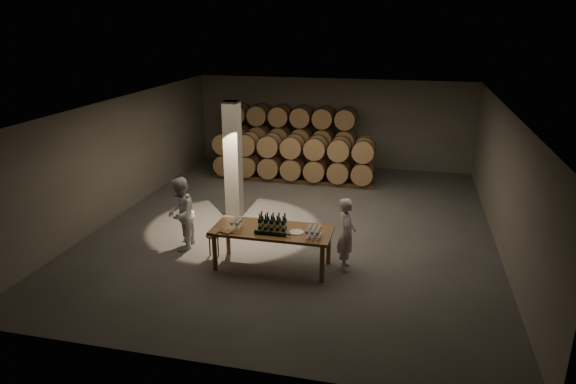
% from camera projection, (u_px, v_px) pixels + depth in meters
% --- Properties ---
extents(room, '(12.00, 12.00, 12.00)m').
position_uv_depth(room, '(233.00, 161.00, 13.76)').
color(room, '#4D4B49').
rests_on(room, ground).
extents(tasting_table, '(2.60, 1.10, 0.90)m').
position_uv_depth(tasting_table, '(272.00, 234.00, 11.13)').
color(tasting_table, brown).
rests_on(tasting_table, ground).
extents(barrel_stack_back, '(4.70, 0.95, 2.31)m').
position_uv_depth(barrel_stack_back, '(291.00, 137.00, 18.39)').
color(barrel_stack_back, '#55311D').
rests_on(barrel_stack_back, ground).
extents(barrel_stack_front, '(5.48, 0.95, 1.57)m').
position_uv_depth(barrel_stack_front, '(293.00, 157.00, 17.14)').
color(barrel_stack_front, '#55311D').
rests_on(barrel_stack_front, ground).
extents(bottle_cluster, '(0.61, 0.24, 0.36)m').
position_uv_depth(bottle_cluster, '(272.00, 223.00, 11.08)').
color(bottle_cluster, black).
rests_on(bottle_cluster, tasting_table).
extents(lying_bottles, '(0.79, 0.09, 0.09)m').
position_uv_depth(lying_bottles, '(271.00, 233.00, 10.79)').
color(lying_bottles, black).
rests_on(lying_bottles, tasting_table).
extents(glass_cluster_left, '(0.20, 0.42, 0.18)m').
position_uv_depth(glass_cluster_left, '(237.00, 221.00, 11.19)').
color(glass_cluster_left, silver).
rests_on(glass_cluster_left, tasting_table).
extents(glass_cluster_right, '(0.31, 0.42, 0.19)m').
position_uv_depth(glass_cluster_right, '(314.00, 230.00, 10.72)').
color(glass_cluster_right, silver).
rests_on(glass_cluster_right, tasting_table).
extents(plate, '(0.31, 0.31, 0.02)m').
position_uv_depth(plate, '(297.00, 232.00, 10.93)').
color(plate, white).
rests_on(plate, tasting_table).
extents(notebook_near, '(0.27, 0.24, 0.03)m').
position_uv_depth(notebook_near, '(226.00, 232.00, 10.93)').
color(notebook_near, brown).
rests_on(notebook_near, tasting_table).
extents(notebook_corner, '(0.26, 0.31, 0.02)m').
position_uv_depth(notebook_corner, '(214.00, 231.00, 10.95)').
color(notebook_corner, brown).
rests_on(notebook_corner, tasting_table).
extents(pen, '(0.16, 0.02, 0.01)m').
position_uv_depth(pen, '(232.00, 234.00, 10.86)').
color(pen, black).
rests_on(pen, tasting_table).
extents(stool, '(0.33, 0.33, 0.55)m').
position_uv_depth(stool, '(213.00, 239.00, 11.72)').
color(stool, '#55311D').
rests_on(stool, ground).
extents(person_man, '(0.51, 0.67, 1.64)m').
position_uv_depth(person_man, '(347.00, 234.00, 11.04)').
color(person_man, beige).
rests_on(person_man, ground).
extents(person_woman, '(0.80, 0.95, 1.76)m').
position_uv_depth(person_woman, '(181.00, 214.00, 12.03)').
color(person_woman, silver).
rests_on(person_woman, ground).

